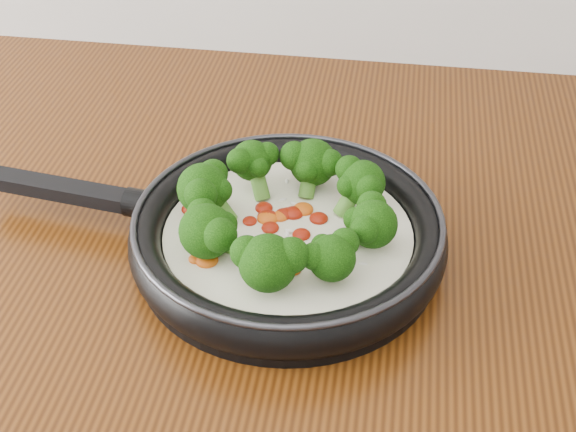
# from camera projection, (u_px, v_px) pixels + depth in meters

# --- Properties ---
(skillet) EXTENTS (0.49, 0.34, 0.09)m
(skillet) POSITION_uv_depth(u_px,v_px,m) (284.00, 231.00, 0.76)
(skillet) COLOR black
(skillet) RESTS_ON counter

